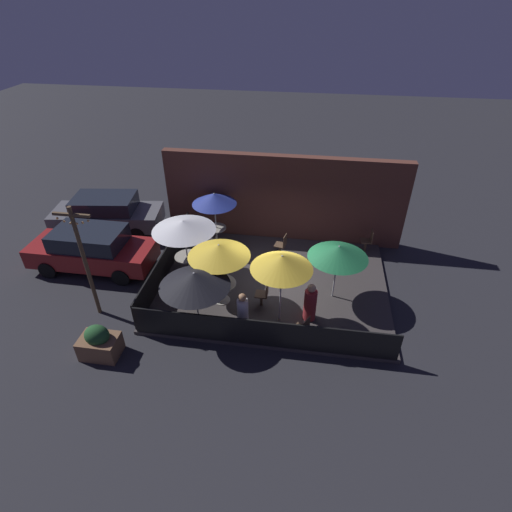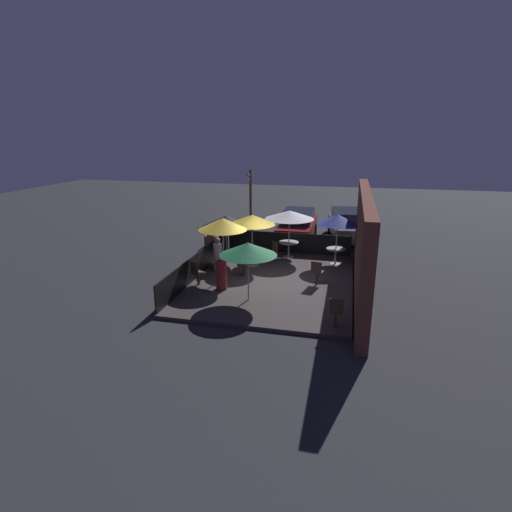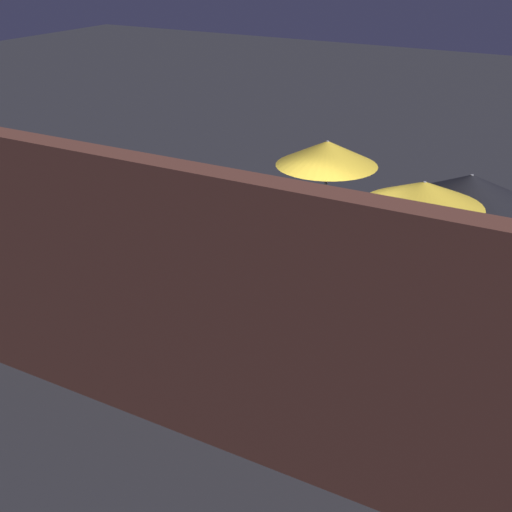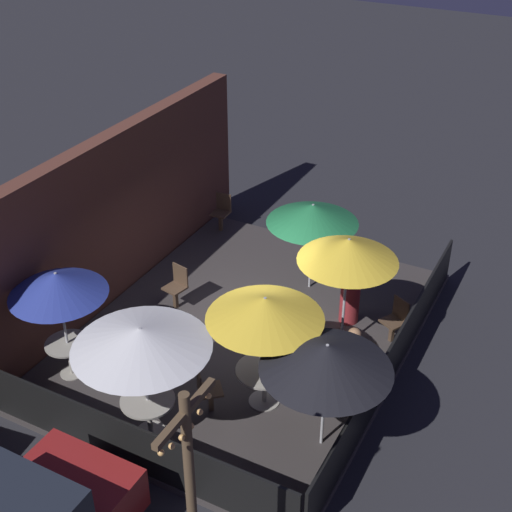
{
  "view_description": "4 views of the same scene",
  "coord_description": "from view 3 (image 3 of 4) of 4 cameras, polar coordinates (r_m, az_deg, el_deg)",
  "views": [
    {
      "loc": [
        1.02,
        -11.0,
        8.85
      ],
      "look_at": [
        -0.64,
        0.13,
        1.09
      ],
      "focal_mm": 28.0,
      "sensor_mm": 36.0,
      "label": 1
    },
    {
      "loc": [
        14.17,
        2.67,
        5.53
      ],
      "look_at": [
        0.98,
        -0.42,
        1.36
      ],
      "focal_mm": 28.0,
      "sensor_mm": 36.0,
      "label": 2
    },
    {
      "loc": [
        -4.59,
        9.33,
        5.9
      ],
      "look_at": [
        0.67,
        0.2,
        1.07
      ],
      "focal_mm": 50.0,
      "sensor_mm": 36.0,
      "label": 3
    },
    {
      "loc": [
        -9.85,
        -5.35,
        8.78
      ],
      "look_at": [
        0.8,
        0.22,
        1.39
      ],
      "focal_mm": 50.0,
      "sensor_mm": 36.0,
      "label": 4
    }
  ],
  "objects": [
    {
      "name": "patio_umbrella_0",
      "position": [
        11.58,
        13.26,
        4.86
      ],
      "size": [
        1.94,
        1.94,
        2.2
      ],
      "color": "#B2B2B7",
      "rests_on": "patio_deck"
    },
    {
      "name": "patio_chair_3",
      "position": [
        10.4,
        -1.48,
        -5.75
      ],
      "size": [
        0.47,
        0.47,
        0.94
      ],
      "rotation": [
        0.0,
        0.0,
        2.93
      ],
      "color": "#4C3828",
      "rests_on": "patio_deck"
    },
    {
      "name": "fence_front",
      "position": [
        14.15,
        8.78,
        2.31
      ],
      "size": [
        7.63,
        0.05,
        0.95
      ],
      "color": "black",
      "rests_on": "patio_deck"
    },
    {
      "name": "patron_1",
      "position": [
        13.41,
        10.54,
        1.62
      ],
      "size": [
        0.47,
        0.47,
        1.38
      ],
      "rotation": [
        0.0,
        0.0,
        0.98
      ],
      "color": "silver",
      "rests_on": "patio_deck"
    },
    {
      "name": "patio_umbrella_1",
      "position": [
        10.06,
        19.15,
        0.9
      ],
      "size": [
        2.18,
        2.18,
        2.15
      ],
      "color": "#B2B2B7",
      "rests_on": "patio_deck"
    },
    {
      "name": "patio_umbrella_4",
      "position": [
        12.7,
        16.78,
        5.24
      ],
      "size": [
        2.06,
        2.06,
        2.02
      ],
      "color": "#B2B2B7",
      "rests_on": "patio_deck"
    },
    {
      "name": "patio_umbrella_5",
      "position": [
        12.73,
        5.71,
        8.18
      ],
      "size": [
        1.82,
        1.82,
        2.43
      ],
      "color": "#B2B2B7",
      "rests_on": "patio_deck"
    },
    {
      "name": "patio_chair_2",
      "position": [
        12.6,
        6.64,
        -0.38
      ],
      "size": [
        0.41,
        0.41,
        0.9
      ],
      "rotation": [
        0.0,
        0.0,
        3.12
      ],
      "color": "#4C3828",
      "rests_on": "patio_deck"
    },
    {
      "name": "patio_chair_0",
      "position": [
        11.74,
        -17.43,
        -3.29
      ],
      "size": [
        0.42,
        0.42,
        0.93
      ],
      "rotation": [
        0.0,
        0.0,
        -3.1
      ],
      "color": "#4C3828",
      "rests_on": "patio_deck"
    },
    {
      "name": "dining_table_0",
      "position": [
        12.11,
        12.62,
        -1.44
      ],
      "size": [
        0.99,
        0.99,
        0.72
      ],
      "color": "#9E998E",
      "rests_on": "patio_deck"
    },
    {
      "name": "building_wall",
      "position": [
        8.67,
        -6.22,
        -3.91
      ],
      "size": [
        9.43,
        0.36,
        3.56
      ],
      "color": "brown",
      "rests_on": "ground_plane"
    },
    {
      "name": "patio_umbrella_3",
      "position": [
        12.46,
        -4.05,
        5.91
      ],
      "size": [
        1.91,
        1.91,
        2.01
      ],
      "color": "#B2B2B7",
      "rests_on": "patio_deck"
    },
    {
      "name": "ground_plane",
      "position": [
        11.95,
        3.28,
        -4.99
      ],
      "size": [
        60.0,
        60.0,
        0.0
      ],
      "primitive_type": "plane",
      "color": "#26262B"
    },
    {
      "name": "patio_umbrella_2",
      "position": [
        8.29,
        12.32,
        -3.39
      ],
      "size": [
        1.7,
        1.7,
        2.18
      ],
      "color": "#B2B2B7",
      "rests_on": "patio_deck"
    },
    {
      "name": "dining_table_2",
      "position": [
        9.02,
        11.5,
        -11.33
      ],
      "size": [
        0.81,
        0.81,
        0.71
      ],
      "color": "#9E998E",
      "rests_on": "patio_deck"
    },
    {
      "name": "patio_chair_1",
      "position": [
        11.34,
        14.49,
        -4.03
      ],
      "size": [
        0.56,
        0.56,
        0.91
      ],
      "rotation": [
        0.0,
        0.0,
        -0.86
      ],
      "color": "#4C3828",
      "rests_on": "patio_deck"
    },
    {
      "name": "patio_deck",
      "position": [
        11.92,
        3.28,
        -4.74
      ],
      "size": [
        7.83,
        6.02,
        0.12
      ],
      "color": "#383333",
      "rests_on": "ground_plane"
    },
    {
      "name": "dining_table_1",
      "position": [
        10.66,
        18.12,
        -5.96
      ],
      "size": [
        0.89,
        0.89,
        0.72
      ],
      "color": "#9E998E",
      "rests_on": "patio_deck"
    },
    {
      "name": "patron_0",
      "position": [
        13.48,
        1.54,
        2.01
      ],
      "size": [
        0.47,
        0.47,
        1.33
      ],
      "rotation": [
        0.0,
        0.0,
        1.35
      ],
      "color": "maroon",
      "rests_on": "patio_deck"
    },
    {
      "name": "patio_chair_4",
      "position": [
        14.27,
        4.12,
        2.82
      ],
      "size": [
        0.54,
        0.54,
        0.91
      ],
      "rotation": [
        0.0,
        0.0,
        2.65
      ],
      "color": "#4C3828",
      "rests_on": "patio_deck"
    }
  ]
}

